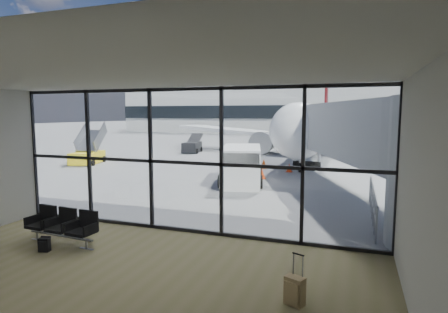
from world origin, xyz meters
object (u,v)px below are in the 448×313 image
Objects in this scene: backpack at (44,245)px; airliner at (317,125)px; suitcase at (294,291)px; service_van at (241,165)px; seating_row at (64,224)px; belt_loader at (192,146)px; mobile_stairs at (88,156)px.

airliner is at bearing 67.34° from backpack.
suitcase is 12.76m from service_van.
suitcase reaches higher than seating_row.
backpack is 0.09× the size of service_van.
backpack is at bearing -115.46° from service_van.
seating_row is 0.47× the size of service_van.
service_van is at bearing -67.03° from belt_loader.
belt_loader is (-13.74, 25.71, 0.27)m from suitcase.
belt_loader is at bearing 108.59° from service_van.
mobile_stairs is at bearing 160.72° from suitcase.
service_van is (2.14, 11.24, 0.80)m from backpack.
service_van is 16.57m from belt_loader.
backpack is 0.11× the size of mobile_stairs.
belt_loader is (-6.95, 24.37, 0.02)m from seating_row.
belt_loader is at bearing 109.80° from seating_row.
seating_row is at bearing -168.94° from suitcase.
seating_row is at bearing -68.79° from mobile_stairs.
airliner is (4.29, 28.33, 2.08)m from seating_row.
backpack is 11.47m from service_van.
service_van is at bearing -32.59° from mobile_stairs.
seating_row is at bearing -99.92° from airliner.
seating_row is 25.34m from belt_loader.
service_van is at bearing -98.21° from airliner.
mobile_stairs is at bearing -122.20° from belt_loader.
suitcase is 29.87m from airliner.
airliner is 20.76m from mobile_stairs.
suitcase is at bearing -57.65° from mobile_stairs.
airliner reaches higher than mobile_stairs.
mobile_stairs reaches higher than seating_row.
suitcase is (6.79, -1.35, -0.25)m from seating_row.
suitcase is at bearing -19.41° from backpack.
service_van is 13.67m from mobile_stairs.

